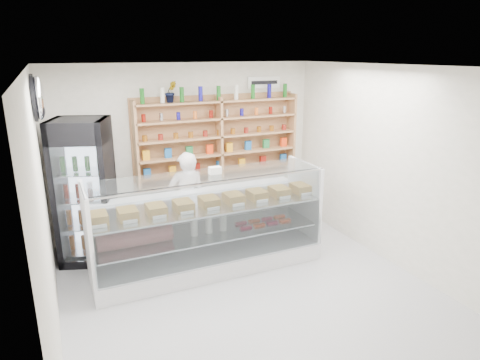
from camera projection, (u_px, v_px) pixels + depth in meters
name	position (u px, v px, depth m)	size (l,w,h in m)	color
room	(254.00, 190.00, 5.00)	(5.00, 5.00, 5.00)	#A4A4A8
display_counter	(207.00, 242.00, 6.04)	(3.19, 0.95, 1.39)	white
shop_worker	(187.00, 202.00, 6.49)	(0.56, 0.37, 1.55)	silver
drinks_cooler	(85.00, 191.00, 6.10)	(0.95, 0.93, 2.08)	black
wall_shelving	(219.00, 136.00, 7.19)	(2.84, 0.28, 1.33)	#AE8152
potted_plant	(171.00, 92.00, 6.65)	(0.18, 0.15, 0.34)	#1E6626
security_mirror	(38.00, 98.00, 4.89)	(0.15, 0.50, 0.50)	silver
wall_sign	(264.00, 82.00, 7.41)	(0.62, 0.03, 0.20)	white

